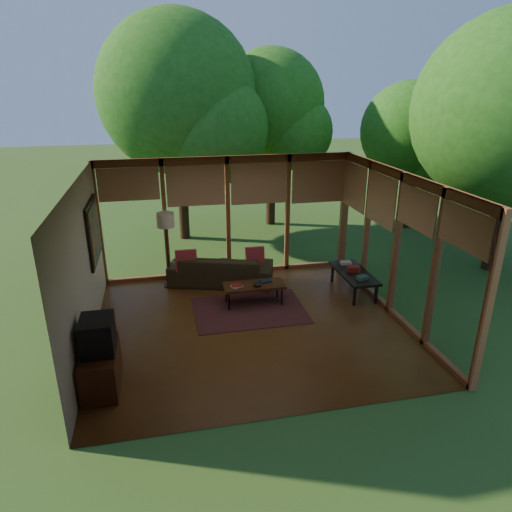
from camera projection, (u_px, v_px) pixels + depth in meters
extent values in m
plane|color=brown|center=(251.00, 325.00, 8.34)|extent=(5.50, 5.50, 0.00)
plane|color=white|center=(250.00, 179.00, 7.38)|extent=(5.50, 5.50, 0.00)
cube|color=beige|center=(83.00, 269.00, 7.32)|extent=(0.04, 5.00, 2.70)
cube|color=beige|center=(291.00, 327.00, 5.57)|extent=(5.50, 0.04, 2.70)
cube|color=brown|center=(228.00, 217.00, 10.14)|extent=(5.50, 0.12, 2.70)
cube|color=brown|center=(396.00, 245.00, 8.40)|extent=(0.12, 5.00, 2.70)
plane|color=#335821|center=(416.00, 201.00, 17.23)|extent=(40.00, 40.00, 0.00)
cylinder|color=#331E12|center=(180.00, 149.00, 12.26)|extent=(0.28, 0.28, 4.98)
sphere|color=#1A5413|center=(177.00, 94.00, 11.77)|extent=(4.10, 4.10, 4.10)
cylinder|color=#331E12|center=(271.00, 149.00, 13.66)|extent=(0.28, 0.28, 4.62)
sphere|color=#1A5413|center=(271.00, 103.00, 13.20)|extent=(3.09, 3.09, 3.09)
cylinder|color=#331E12|center=(499.00, 172.00, 10.05)|extent=(0.28, 0.28, 4.63)
sphere|color=#1A5413|center=(510.00, 111.00, 9.59)|extent=(4.08, 4.08, 4.08)
cylinder|color=#331E12|center=(405.00, 167.00, 13.38)|extent=(0.28, 0.28, 3.70)
sphere|color=#1A5413|center=(409.00, 130.00, 13.02)|extent=(2.75, 2.75, 2.75)
cube|color=maroon|center=(250.00, 310.00, 8.89)|extent=(2.14, 1.52, 0.01)
imported|color=#342B1A|center=(221.00, 269.00, 10.00)|extent=(2.40, 1.50, 0.65)
cube|color=maroon|center=(186.00, 261.00, 9.71)|extent=(0.45, 0.24, 0.47)
cube|color=maroon|center=(255.00, 256.00, 10.01)|extent=(0.40, 0.22, 0.42)
cube|color=beige|center=(237.00, 286.00, 8.88)|extent=(0.24, 0.21, 0.03)
cube|color=maroon|center=(237.00, 285.00, 8.87)|extent=(0.18, 0.14, 0.03)
cube|color=#162032|center=(265.00, 281.00, 9.12)|extent=(0.25, 0.22, 0.03)
ellipsoid|color=black|center=(257.00, 285.00, 8.91)|extent=(0.16, 0.16, 0.07)
cube|color=#4A2414|center=(101.00, 368.00, 6.57)|extent=(0.50, 1.00, 0.60)
cube|color=black|center=(98.00, 335.00, 6.38)|extent=(0.45, 0.55, 0.50)
cube|color=#345B4F|center=(362.00, 278.00, 9.14)|extent=(0.23, 0.19, 0.08)
cube|color=maroon|center=(353.00, 269.00, 9.55)|extent=(0.28, 0.24, 0.11)
cube|color=beige|center=(346.00, 263.00, 9.92)|extent=(0.23, 0.18, 0.06)
cylinder|color=black|center=(170.00, 285.00, 9.94)|extent=(0.26, 0.26, 0.03)
cylinder|color=black|center=(168.00, 252.00, 9.67)|extent=(0.03, 0.03, 1.52)
cylinder|color=beige|center=(165.00, 220.00, 9.41)|extent=(0.36, 0.36, 0.30)
cube|color=#4A2414|center=(254.00, 286.00, 9.01)|extent=(1.20, 0.50, 0.05)
cylinder|color=black|center=(229.00, 302.00, 8.82)|extent=(0.03, 0.03, 0.38)
cylinder|color=black|center=(282.00, 297.00, 9.03)|extent=(0.03, 0.03, 0.38)
cylinder|color=black|center=(226.00, 294.00, 9.15)|extent=(0.03, 0.03, 0.38)
cylinder|color=black|center=(277.00, 289.00, 9.35)|extent=(0.03, 0.03, 0.38)
cube|color=black|center=(354.00, 273.00, 9.53)|extent=(0.60, 1.40, 0.05)
cube|color=black|center=(354.00, 296.00, 9.02)|extent=(0.05, 0.05, 0.40)
cube|color=black|center=(376.00, 294.00, 9.11)|extent=(0.05, 0.05, 0.40)
cube|color=black|center=(332.00, 273.00, 10.11)|extent=(0.05, 0.05, 0.40)
cube|color=black|center=(352.00, 271.00, 10.20)|extent=(0.05, 0.05, 0.40)
cube|color=black|center=(93.00, 231.00, 8.53)|extent=(0.05, 1.35, 1.15)
cube|color=#18546C|center=(95.00, 231.00, 8.54)|extent=(0.02, 1.20, 1.00)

